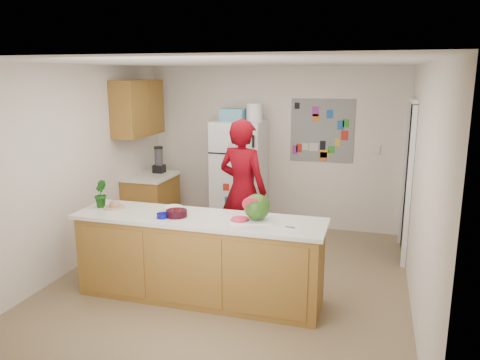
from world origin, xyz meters
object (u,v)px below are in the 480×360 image
(person, at_px, (243,190))
(cherry_bowl, at_px, (177,213))
(refrigerator, at_px, (239,176))
(watermelon, at_px, (257,207))

(person, distance_m, cherry_bowl, 1.33)
(person, bearing_deg, refrigerator, -56.32)
(refrigerator, height_order, person, person)
(person, height_order, watermelon, person)
(person, xyz_separation_m, cherry_bowl, (-0.35, -1.28, 0.03))
(watermelon, bearing_deg, refrigerator, 110.50)
(person, relative_size, cherry_bowl, 8.31)
(refrigerator, relative_size, cherry_bowl, 7.66)
(watermelon, distance_m, cherry_bowl, 0.86)
(refrigerator, xyz_separation_m, cherry_bowl, (0.03, -2.43, 0.11))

